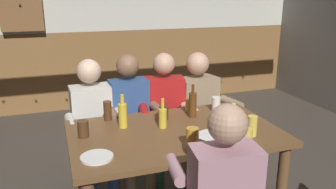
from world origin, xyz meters
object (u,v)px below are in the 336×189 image
pint_glass_4 (83,129)px  pint_glass_7 (252,126)px  pint_glass_0 (164,113)px  pint_glass_3 (108,111)px  plate_1 (213,136)px  person_2 (165,112)px  person_3 (201,107)px  pint_glass_1 (189,105)px  wall_dart_cabinet (20,5)px  pint_glass_2 (193,139)px  bottle_0 (163,117)px  plate_0 (97,157)px  pint_glass_6 (246,136)px  bottle_1 (193,104)px  person_1 (131,115)px  table_candle (234,108)px  person_0 (93,120)px  pint_glass_5 (216,104)px  bottle_2 (123,115)px  dining_table (175,145)px

pint_glass_4 → pint_glass_7: bearing=-17.7°
pint_glass_0 → pint_glass_3: size_ratio=0.69×
plate_1 → pint_glass_0: (-0.21, 0.46, 0.05)m
person_2 → person_3: size_ratio=1.01×
pint_glass_1 → wall_dart_cabinet: wall_dart_cabinet is taller
pint_glass_4 → pint_glass_2: bearing=-33.7°
pint_glass_2 → pint_glass_4: size_ratio=1.22×
pint_glass_1 → pint_glass_0: bearing=-157.9°
bottle_0 → pint_glass_1: bottle_0 is taller
plate_0 → pint_glass_7: (1.10, -0.00, 0.07)m
pint_glass_0 → pint_glass_6: pint_glass_0 is taller
bottle_1 → pint_glass_7: 0.55m
person_1 → table_candle: size_ratio=15.26×
pint_glass_2 → pint_glass_7: size_ratio=1.01×
pint_glass_0 → pint_glass_7: (0.49, -0.52, 0.02)m
person_0 → pint_glass_2: size_ratio=8.10×
person_3 → pint_glass_5: size_ratio=9.74×
bottle_2 → pint_glass_1: (0.61, 0.18, -0.05)m
pint_glass_2 → pint_glass_6: pint_glass_2 is taller
pint_glass_3 → pint_glass_4: 0.36m
person_2 → bottle_1: size_ratio=4.38×
bottle_1 → pint_glass_2: bottle_1 is taller
pint_glass_3 → pint_glass_7: pint_glass_3 is taller
plate_0 → pint_glass_0: (0.61, 0.52, 0.05)m
person_3 → pint_glass_4: (-1.18, -0.61, 0.16)m
pint_glass_3 → pint_glass_5: (0.92, -0.08, -0.02)m
table_candle → pint_glass_0: (-0.61, 0.04, 0.01)m
bottle_1 → pint_glass_7: (0.25, -0.49, -0.04)m
dining_table → bottle_2: bearing=151.2°
pint_glass_0 → pint_glass_5: bearing=4.9°
bottle_0 → pint_glass_3: size_ratio=1.46×
pint_glass_1 → plate_0: bearing=-144.4°
person_0 → person_3: bearing=177.9°
person_2 → bottle_1: person_2 is taller
person_0 → pint_glass_0: 0.70m
plate_0 → pint_glass_6: 1.00m
pint_glass_5 → plate_1: bearing=-118.8°
pint_glass_4 → plate_0: bearing=-83.0°
plate_0 → person_3: bearing=40.3°
dining_table → person_2: size_ratio=1.26×
person_2 → pint_glass_6: (0.22, -1.06, 0.16)m
bottle_2 → pint_glass_5: bearing=7.5°
plate_1 → pint_glass_6: (0.17, -0.16, 0.04)m
pint_glass_0 → bottle_1: bearing=-7.4°
table_candle → pint_glass_6: (-0.23, -0.58, 0.01)m
pint_glass_1 → person_2: bearing=107.3°
pint_glass_2 → person_3: bearing=63.1°
person_3 → pint_glass_0: 0.71m
dining_table → pint_glass_6: size_ratio=14.85×
wall_dart_cabinet → pint_glass_6: bearing=-65.4°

